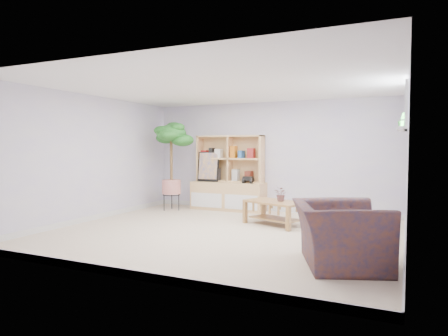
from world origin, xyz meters
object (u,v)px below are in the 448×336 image
at_px(coffee_table, 275,213).
at_px(floor_tree, 171,166).
at_px(storage_unit, 228,173).
at_px(armchair, 339,230).

height_order(coffee_table, floor_tree, floor_tree).
relative_size(storage_unit, armchair, 1.45).
xyz_separation_m(coffee_table, armchair, (1.44, -2.06, 0.21)).
height_order(storage_unit, coffee_table, storage_unit).
bearing_deg(floor_tree, storage_unit, 25.57).
bearing_deg(floor_tree, coffee_table, -14.75).
relative_size(floor_tree, armchair, 1.72).
distance_m(floor_tree, armchair, 4.94).
bearing_deg(storage_unit, armchair, -48.49).
relative_size(storage_unit, coffee_table, 1.57).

